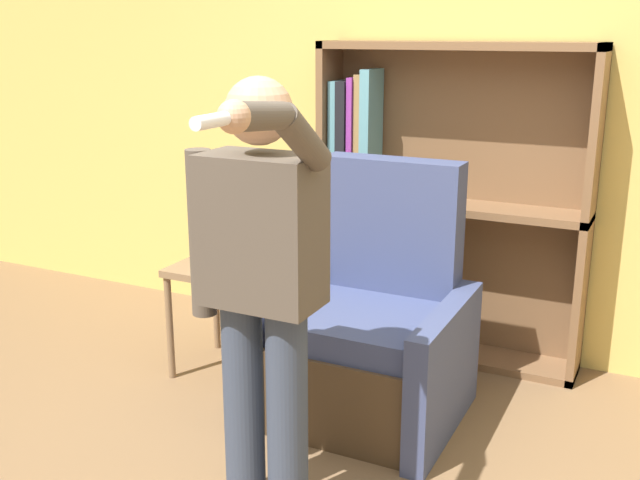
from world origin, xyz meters
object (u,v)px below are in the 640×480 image
table_lamp (222,195)px  bookcase (419,204)px  side_table (226,281)px  person_standing (260,279)px  armchair (370,338)px

table_lamp → bookcase: bearing=42.6°
side_table → person_standing: bearing=-50.7°
armchair → table_lamp: (-0.83, 0.07, 0.59)m
armchair → person_standing: 1.05m
armchair → side_table: 0.85m
bookcase → armchair: 0.92m
person_standing → table_lamp: size_ratio=3.34×
bookcase → table_lamp: (-0.79, -0.72, 0.12)m
person_standing → table_lamp: person_standing is taller
side_table → bookcase: bearing=42.6°
table_lamp → side_table: bearing=0.0°
bookcase → person_standing: 1.68m
person_standing → side_table: (-0.78, 0.96, -0.42)m
bookcase → person_standing: (-0.00, -1.68, 0.08)m
bookcase → table_lamp: size_ratio=3.52×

